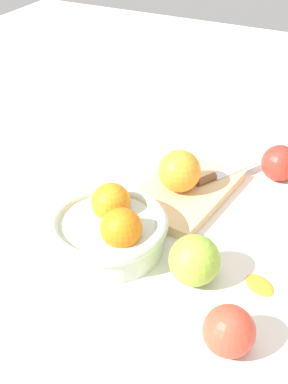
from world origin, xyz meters
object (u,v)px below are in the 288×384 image
bowl (109,228)px  knife (219,175)px  cutting_board (184,192)px  orange_on_board (179,171)px  apple_front_left (229,331)px  apple_front_left_2 (195,260)px  apple_front_right_2 (279,163)px

bowl → knife: size_ratio=1.36×
cutting_board → orange_on_board: bearing=142.8°
apple_front_left → apple_front_left_2: size_ratio=0.88×
bowl → apple_front_left: 0.27m
orange_on_board → knife: bearing=-36.0°
orange_on_board → knife: (0.07, -0.05, -0.03)m
apple_front_left → cutting_board: bearing=32.4°
orange_on_board → apple_front_left_2: 0.22m
apple_front_left → apple_front_right_2: bearing=5.9°
apple_front_right_2 → apple_front_left_2: bearing=172.8°
bowl → apple_front_left_2: size_ratio=2.50×
cutting_board → apple_front_left_2: (-0.20, -0.10, 0.03)m
cutting_board → apple_front_right_2: 0.20m
apple_front_left_2 → cutting_board: bearing=26.8°
knife → apple_front_left_2: size_ratio=1.83×
apple_front_left_2 → knife: bearing=11.8°
cutting_board → orange_on_board: orange_on_board is taller
apple_front_left → apple_front_right_2: 0.44m
apple_front_left → knife: bearing=21.6°
cutting_board → apple_front_right_2: (0.14, -0.14, 0.03)m
bowl → apple_front_left_2: bearing=-93.7°
cutting_board → knife: (0.06, -0.05, 0.01)m
orange_on_board → bowl: bearing=165.7°
apple_front_left → bowl: bearing=65.6°
knife → apple_front_right_2: 0.13m
apple_front_left → apple_front_left_2: apple_front_left_2 is taller
bowl → apple_front_left: bearing=-114.4°
orange_on_board → knife: size_ratio=0.54×
orange_on_board → apple_front_right_2: size_ratio=1.10×
orange_on_board → knife: 0.10m
apple_front_left → apple_front_left_2: 0.13m
cutting_board → apple_front_left: (-0.30, -0.19, 0.02)m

